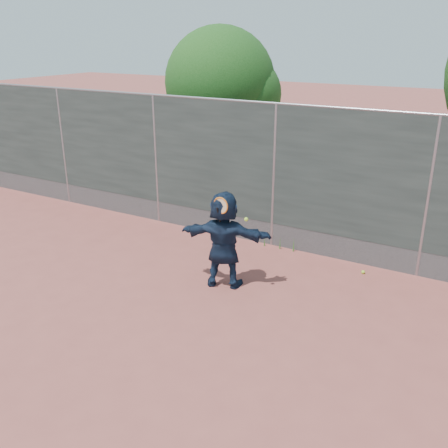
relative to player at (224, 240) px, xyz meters
The scene contains 7 objects.
ground 1.65m from the player, 90.36° to the right, with size 80.00×80.00×0.00m, color #9E4C42.
player is the anchor object (origin of this frame).
ball_ground 2.82m from the player, 38.76° to the left, with size 0.07×0.07×0.07m, color #B7EE35.
fence 2.22m from the player, 90.24° to the left, with size 20.00×0.06×3.03m.
swing_action 0.70m from the player, 64.34° to the right, with size 0.61×0.18×0.51m.
tree_left 6.24m from the player, 118.98° to the left, with size 3.15×3.00×4.53m.
weed_clump 2.15m from the player, 81.83° to the left, with size 0.68×0.07×0.30m.
Camera 1 is at (3.99, -5.65, 4.28)m, focal length 40.00 mm.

